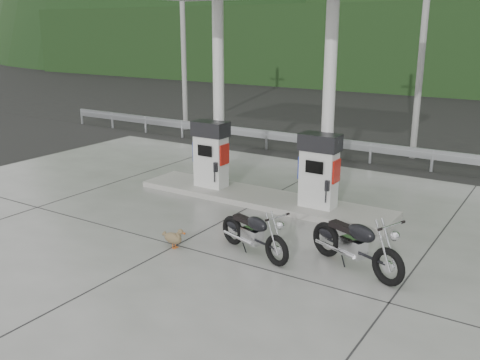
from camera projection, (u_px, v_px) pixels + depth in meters
The scene contains 15 objects.
ground at pixel (205, 231), 11.96m from camera, with size 160.00×160.00×0.00m, color black.
forecourt_apron at pixel (205, 231), 11.96m from camera, with size 18.00×14.00×0.02m, color slate.
pump_island at pixel (261, 198), 13.96m from camera, with size 7.00×1.40×0.15m, color #9B9991.
gas_pump_left at pixel (211, 154), 14.52m from camera, with size 0.95×0.55×1.80m, color silver, non-canonical shape.
gas_pump_right at pixel (319, 171), 12.86m from camera, with size 0.95×0.55×1.80m, color silver, non-canonical shape.
canopy_column_left at pixel (219, 94), 14.40m from camera, with size 0.30×0.30×5.00m, color white.
canopy_column_right at pixel (329, 102), 12.74m from camera, with size 0.30×0.30×5.00m, color white.
guardrail at pixel (343, 139), 18.24m from camera, with size 26.00×0.16×1.42m, color #A2A6AA, non-canonical shape.
road at pixel (375, 141), 21.27m from camera, with size 60.00×7.00×0.01m, color black.
utility_pole_a at pixel (183, 37), 22.69m from camera, with size 0.22×0.22×8.00m, color gray.
utility_pole_b at pixel (423, 40), 17.51m from camera, with size 0.22×0.22×8.00m, color gray.
tree_band at pixel (471, 49), 35.42m from camera, with size 80.00×6.00×6.00m, color black.
motorcycle_left at pixel (254, 234), 10.61m from camera, with size 1.84×0.58×0.87m, color black, non-canonical shape.
motorcycle_right at pixel (356, 245), 9.92m from camera, with size 2.09×0.66×0.99m, color black, non-canonical shape.
duck at pixel (173, 238), 11.00m from camera, with size 0.53×0.15×0.38m, color brown, non-canonical shape.
Camera 1 is at (6.69, -8.99, 4.42)m, focal length 40.00 mm.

